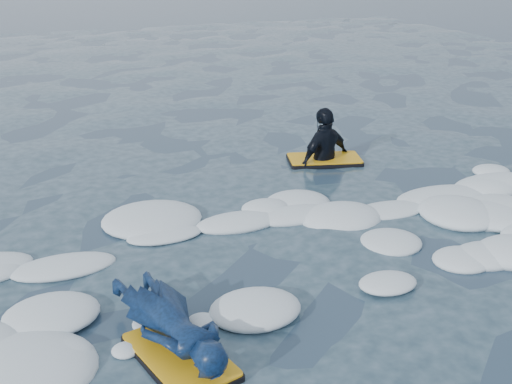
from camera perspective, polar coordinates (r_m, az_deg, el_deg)
ground at (r=6.49m, az=-5.75°, el=-10.24°), size 120.00×120.00×0.00m
foam_band at (r=7.36m, az=-7.91°, el=-6.20°), size 12.00×3.10×0.30m
prone_woman_unit at (r=5.83m, az=-7.39°, el=-11.69°), size 0.99×1.80×0.44m
waiting_rider_unit at (r=10.50m, az=6.10°, el=2.79°), size 1.30×0.93×1.77m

